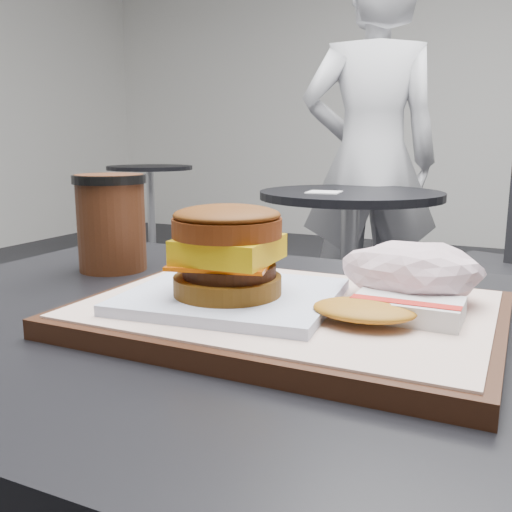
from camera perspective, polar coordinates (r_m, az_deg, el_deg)
The scene contains 10 objects.
customer_table at distance 0.65m, azimuth -2.39°, elevation -21.57°, with size 0.80×0.60×0.77m.
serving_tray at distance 0.54m, azimuth 3.22°, elevation -5.71°, with size 0.38×0.28×0.02m.
breakfast_sandwich at distance 0.53m, azimuth -2.70°, elevation -0.61°, with size 0.21×0.19×0.09m.
hash_brown at distance 0.49m, azimuth 13.07°, elevation -5.19°, with size 0.12×0.09×0.02m.
crumpled_wrapper at distance 0.56m, azimuth 15.29°, elevation -1.50°, with size 0.13×0.10×0.06m, color white, non-canonical shape.
coffee_cup at distance 0.77m, azimuth -14.28°, elevation 3.63°, with size 0.09×0.09×0.13m.
neighbor_table at distance 2.25m, azimuth 9.32°, elevation 1.34°, with size 0.70×0.70×0.75m.
napkin at distance 2.15m, azimuth 6.83°, elevation 6.36°, with size 0.12×0.12×0.00m, color white.
patron at distance 2.64m, azimuth 11.37°, elevation 9.27°, with size 0.62×0.41×1.70m, color silver.
bg_table_mid at distance 4.56m, azimuth -10.51°, elevation 6.50°, with size 0.66×0.66×0.75m.
Camera 1 is at (0.26, -0.48, 0.94)m, focal length 40.00 mm.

